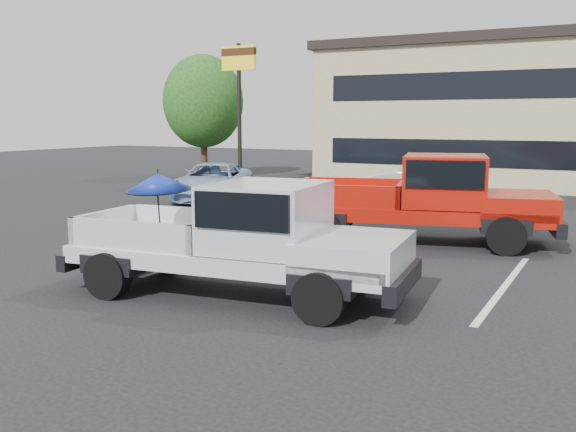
# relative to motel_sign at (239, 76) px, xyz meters

# --- Properties ---
(ground) EXTENTS (90.00, 90.00, 0.00)m
(ground) POSITION_rel_motel_sign_xyz_m (10.00, -14.00, -4.65)
(ground) COLOR black
(ground) RESTS_ON ground
(stripe_left) EXTENTS (0.12, 5.00, 0.01)m
(stripe_left) POSITION_rel_motel_sign_xyz_m (7.00, -12.00, -4.65)
(stripe_left) COLOR silver
(stripe_left) RESTS_ON ground
(stripe_right) EXTENTS (0.12, 5.00, 0.01)m
(stripe_right) POSITION_rel_motel_sign_xyz_m (13.00, -12.00, -4.65)
(stripe_right) COLOR silver
(stripe_right) RESTS_ON ground
(motel_building) EXTENTS (20.40, 8.40, 6.30)m
(motel_building) POSITION_rel_motel_sign_xyz_m (12.00, 6.99, -1.45)
(motel_building) COLOR tan
(motel_building) RESTS_ON ground
(motel_sign) EXTENTS (1.60, 0.22, 6.00)m
(motel_sign) POSITION_rel_motel_sign_xyz_m (0.00, 0.00, 0.00)
(motel_sign) COLOR black
(motel_sign) RESTS_ON ground
(tree_left) EXTENTS (3.96, 3.96, 6.02)m
(tree_left) POSITION_rel_motel_sign_xyz_m (-4.00, 3.00, -0.92)
(tree_left) COLOR #332114
(tree_left) RESTS_ON ground
(silver_pickup) EXTENTS (5.88, 2.61, 2.06)m
(silver_pickup) POSITION_rel_motel_sign_xyz_m (9.51, -14.64, -3.60)
(silver_pickup) COLOR black
(silver_pickup) RESTS_ON ground
(red_pickup) EXTENTS (6.57, 3.60, 2.05)m
(red_pickup) POSITION_rel_motel_sign_xyz_m (10.85, -8.69, -3.53)
(red_pickup) COLOR black
(red_pickup) RESTS_ON ground
(silver_sedan) EXTENTS (4.28, 2.09, 1.35)m
(silver_sedan) POSITION_rel_motel_sign_xyz_m (9.15, -4.58, -3.98)
(silver_sedan) COLOR silver
(silver_sedan) RESTS_ON ground
(blue_suv) EXTENTS (3.78, 5.24, 1.32)m
(blue_suv) POSITION_rel_motel_sign_xyz_m (1.72, -4.52, -3.99)
(blue_suv) COLOR #87A0C9
(blue_suv) RESTS_ON ground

